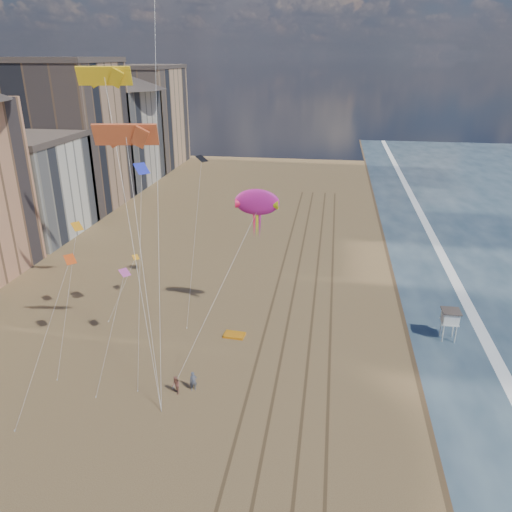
{
  "coord_description": "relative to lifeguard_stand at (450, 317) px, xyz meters",
  "views": [
    {
      "loc": [
        5.4,
        -22.28,
        29.13
      ],
      "look_at": [
        -2.09,
        26.0,
        9.5
      ],
      "focal_mm": 35.0,
      "sensor_mm": 36.0,
      "label": 1
    }
  ],
  "objects": [
    {
      "name": "small_kites",
      "position": [
        -34.34,
        -3.28,
        11.02
      ],
      "size": [
        13.36,
        15.54,
        14.0
      ],
      "color": "black",
      "rests_on": "ground"
    },
    {
      "name": "parafoils",
      "position": [
        -31.65,
        -4.88,
        29.94
      ],
      "size": [
        12.15,
        11.26,
        20.78
      ],
      "color": "black",
      "rests_on": "ground"
    },
    {
      "name": "wet_sand",
      "position": [
        0.03,
        11.79,
        -2.74
      ],
      "size": [
        260.0,
        260.0,
        0.0
      ],
      "primitive_type": "plane",
      "color": "#42301E",
      "rests_on": "ground"
    },
    {
      "name": "kite_flyer_a",
      "position": [
        -25.3,
        -13.08,
        -1.78
      ],
      "size": [
        0.83,
        0.72,
        1.92
      ],
      "primitive_type": "imported",
      "rotation": [
        0.0,
        0.0,
        0.44
      ],
      "color": "#4F5466",
      "rests_on": "ground"
    },
    {
      "name": "tracks",
      "position": [
        -16.42,
        1.79,
        -2.73
      ],
      "size": [
        7.68,
        120.0,
        0.01
      ],
      "color": "brown",
      "rests_on": "ground"
    },
    {
      "name": "grounded_kite",
      "position": [
        -23.39,
        -3.0,
        -2.61
      ],
      "size": [
        2.43,
        1.68,
        0.26
      ],
      "primitive_type": "cube",
      "rotation": [
        0.0,
        0.0,
        -0.09
      ],
      "color": "orange",
      "rests_on": "ground"
    },
    {
      "name": "buildings",
      "position": [
        -64.71,
        37.37,
        10.81
      ],
      "size": [
        34.72,
        131.35,
        29.0
      ],
      "color": "#C6B284",
      "rests_on": "ground"
    },
    {
      "name": "foam",
      "position": [
        4.23,
        11.79,
        -2.74
      ],
      "size": [
        260.0,
        260.0,
        0.0
      ],
      "primitive_type": "plane",
      "color": "white",
      "rests_on": "ground"
    },
    {
      "name": "lifeguard_stand",
      "position": [
        0.0,
        0.0,
        0.0
      ],
      "size": [
        1.97,
        1.97,
        3.56
      ],
      "color": "white",
      "rests_on": "ground"
    },
    {
      "name": "kite_flyer_b",
      "position": [
        -26.76,
        -13.83,
        -1.84
      ],
      "size": [
        1.06,
        1.1,
        1.79
      ],
      "primitive_type": "imported",
      "rotation": [
        0.0,
        0.0,
        -0.93
      ],
      "color": "#9C5E4F",
      "rests_on": "ground"
    },
    {
      "name": "show_kite",
      "position": [
        -21.3,
        -0.03,
        11.98
      ],
      "size": [
        5.34,
        7.11,
        19.94
      ],
      "color": "#B61C86",
      "rests_on": "ground"
    }
  ]
}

